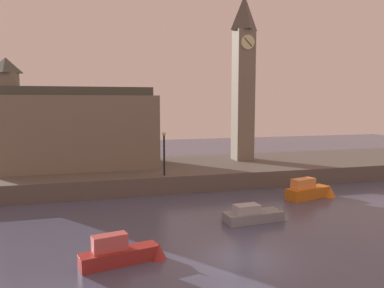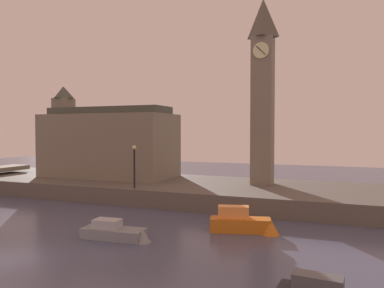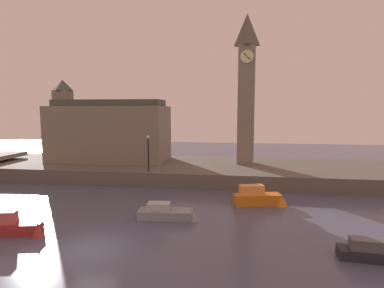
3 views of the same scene
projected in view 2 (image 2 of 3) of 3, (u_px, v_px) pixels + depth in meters
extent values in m
plane|color=#474C66|center=(1.00, 261.00, 18.72)|extent=(120.00, 120.00, 0.00)
cube|color=#5B544C|center=(168.00, 189.00, 37.31)|extent=(70.00, 12.00, 1.50)
cube|color=slate|center=(263.00, 112.00, 35.10)|extent=(1.95, 1.95, 13.82)
cylinder|color=beige|center=(261.00, 50.00, 33.94)|extent=(1.48, 0.12, 1.48)
cube|color=black|center=(261.00, 50.00, 33.88)|extent=(0.89, 0.04, 0.87)
pyramid|color=#554E43|center=(263.00, 18.00, 34.80)|extent=(2.14, 2.14, 3.66)
cube|color=slate|center=(109.00, 146.00, 41.24)|extent=(14.42, 6.88, 6.88)
cube|color=slate|center=(64.00, 136.00, 43.47)|extent=(1.92, 1.92, 8.89)
pyramid|color=#474C42|center=(63.00, 92.00, 43.29)|extent=(2.11, 2.11, 1.41)
cube|color=#42473D|center=(109.00, 111.00, 41.10)|extent=(13.69, 4.13, 0.80)
cylinder|color=black|center=(134.00, 169.00, 32.75)|extent=(0.16, 0.16, 3.43)
sphere|color=#F2E099|center=(134.00, 147.00, 32.69)|extent=(0.36, 0.36, 0.36)
cube|color=gray|center=(114.00, 233.00, 22.61)|extent=(3.99, 1.71, 0.63)
cube|color=#A8ADB2|center=(107.00, 223.00, 22.76)|extent=(1.70, 1.12, 0.52)
cone|color=gray|center=(142.00, 236.00, 21.90)|extent=(1.37, 1.37, 0.97)
cube|color=#515156|center=(318.00, 283.00, 13.97)|extent=(1.90, 0.94, 0.60)
cube|color=orange|center=(240.00, 225.00, 24.16)|extent=(4.10, 2.20, 0.89)
cube|color=#FF9947|center=(233.00, 212.00, 24.30)|extent=(2.14, 1.35, 0.76)
cone|color=orange|center=(271.00, 227.00, 23.45)|extent=(1.37, 1.37, 0.98)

